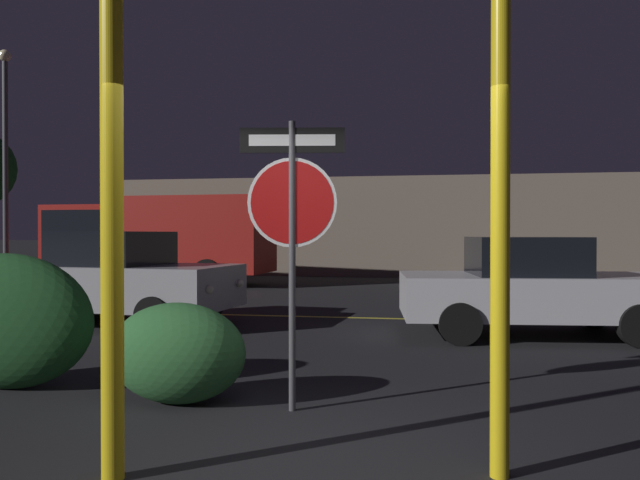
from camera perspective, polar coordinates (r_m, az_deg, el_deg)
The scene contains 12 objects.
ground_plane at distance 4.29m, azimuth -0.98°, elevation -20.75°, with size 260.00×260.00×0.00m, color black.
road_center_stripe at distance 11.59m, azimuth 6.03°, elevation -7.13°, with size 43.77×0.12×0.01m, color gold.
stop_sign at distance 5.49m, azimuth -2.56°, elevation 3.07°, with size 0.92×0.16×2.55m.
yellow_pole_left at distance 4.16m, azimuth -18.47°, elevation 0.24°, with size 0.14×0.14×3.08m, color yellow.
yellow_pole_right at distance 4.15m, azimuth 16.15°, elevation 2.69°, with size 0.12×0.12×3.43m, color yellow.
hedge_bush_1 at distance 7.06m, azimuth -26.79°, elevation -6.62°, with size 1.89×0.71×1.37m, color #1E4C23.
hedge_bush_2 at distance 5.97m, azimuth -12.91°, elevation -10.03°, with size 1.29×0.81×0.93m, color #2D6633.
passing_car_2 at distance 11.35m, azimuth -17.97°, elevation -3.38°, with size 4.17×2.36×1.59m.
passing_car_3 at distance 10.04m, azimuth 18.69°, elevation -4.13°, with size 4.15×2.26×1.51m.
delivery_truck at distance 19.79m, azimuth -14.87°, elevation 0.42°, with size 6.97×2.69×2.66m.
street_lamp at distance 21.56m, azimuth -26.83°, elevation 7.52°, with size 0.36×0.36×7.19m.
building_backdrop at distance 24.26m, azimuth 13.97°, elevation 1.16°, with size 26.94×3.96×3.61m, color #7A6B5B.
Camera 1 is at (0.74, -3.93, 1.56)m, focal length 35.00 mm.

